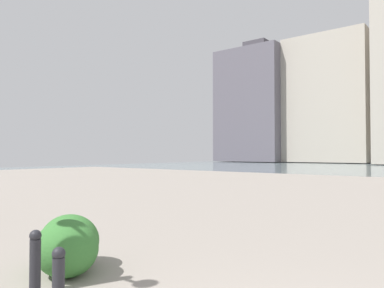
% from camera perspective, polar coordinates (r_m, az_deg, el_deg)
% --- Properties ---
extents(building_annex, '(14.94, 10.66, 23.29)m').
position_cam_1_polar(building_annex, '(74.37, 20.64, 6.38)').
color(building_annex, '#B2A899').
rests_on(building_annex, ground).
extents(building_highrise, '(13.83, 14.30, 25.11)m').
position_cam_1_polar(building_highrise, '(79.03, 10.40, 5.76)').
color(building_highrise, '#5B5660').
rests_on(building_highrise, ground).
extents(bollard_near, '(0.13, 0.13, 0.71)m').
position_cam_1_polar(bollard_near, '(4.06, -20.09, -19.48)').
color(bollard_near, '#232328').
rests_on(bollard_near, ground).
extents(bollard_mid, '(0.13, 0.13, 0.78)m').
position_cam_1_polar(bollard_mid, '(4.61, -23.24, -16.75)').
color(bollard_mid, '#232328').
rests_on(bollard_mid, ground).
extents(shrub_low, '(0.89, 0.80, 0.75)m').
position_cam_1_polar(shrub_low, '(5.31, -18.96, -15.09)').
color(shrub_low, '#387533').
rests_on(shrub_low, ground).
extents(shrub_wide, '(0.89, 0.80, 0.75)m').
position_cam_1_polar(shrub_wide, '(5.71, -18.53, -14.12)').
color(shrub_wide, '#387533').
rests_on(shrub_wide, ground).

